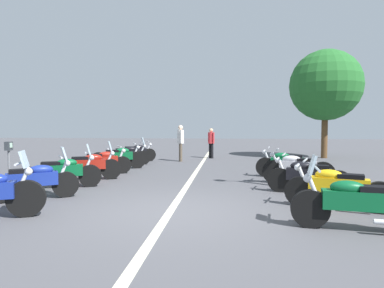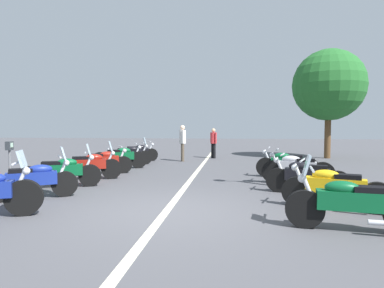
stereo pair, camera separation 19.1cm
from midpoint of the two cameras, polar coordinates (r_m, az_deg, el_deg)
The scene contains 18 objects.
ground_plane at distance 6.50m, azimuth -4.74°, elevation -11.76°, with size 80.00×80.00×0.00m, color #4C4C51.
lane_centre_stripe at distance 11.07m, azimuth -0.20°, elevation -5.56°, with size 22.04×0.16×0.01m, color beige.
motorcycle_left_row_1 at distance 8.23m, azimuth -26.66°, elevation -5.69°, with size 1.24×1.73×1.19m.
motorcycle_left_row_2 at distance 9.48m, azimuth -22.56°, elevation -4.46°, with size 1.06×2.03×1.20m.
motorcycle_left_row_3 at distance 10.59m, azimuth -18.26°, elevation -3.58°, with size 1.05×1.92×1.21m.
motorcycle_left_row_4 at distance 11.72m, azimuth -16.08°, elevation -3.01°, with size 1.16×1.89×0.99m.
motorcycle_left_row_5 at distance 13.11m, azimuth -13.24°, elevation -2.26°, with size 1.02×2.06×1.02m.
motorcycle_left_row_6 at distance 14.39m, azimuth -11.67°, elevation -1.81°, with size 1.05×1.95×1.20m.
motorcycle_left_row_7 at distance 15.72m, azimuth -10.28°, elevation -1.43°, with size 1.05×1.87×0.99m.
motorcycle_right_row_0 at distance 5.80m, azimuth 26.20°, elevation -9.17°, with size 0.74×2.09×1.20m.
motorcycle_right_row_1 at distance 7.13m, azimuth 23.48°, elevation -6.98°, with size 0.95×2.02×0.99m.
motorcycle_right_row_2 at distance 8.50m, azimuth 19.10°, elevation -5.31°, with size 0.86×1.97×0.99m.
motorcycle_right_row_3 at distance 9.82m, azimuth 17.52°, elevation -4.07°, with size 0.82×2.01×1.02m.
motorcycle_right_row_4 at distance 11.04m, azimuth 15.84°, elevation -3.33°, with size 0.74×2.02×1.00m.
parking_meter at distance 9.38m, azimuth -30.05°, elevation -2.03°, with size 0.19×0.14×1.29m.
bystander_0 at distance 15.57m, azimuth -2.38°, elevation 0.70°, with size 0.52×0.32×1.74m.
bystander_1 at distance 17.14m, azimuth 3.08°, elevation 0.56°, with size 0.44×0.36×1.58m.
roadside_tree_0 at distance 18.69m, azimuth 22.20°, elevation 9.52°, with size 3.73×3.73×5.72m.
Camera 1 is at (-6.17, -1.08, 1.66)m, focal length 30.25 mm.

